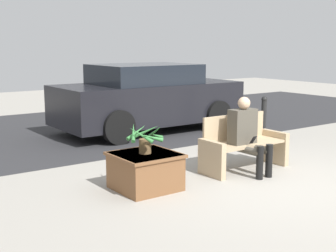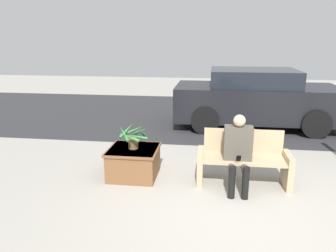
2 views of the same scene
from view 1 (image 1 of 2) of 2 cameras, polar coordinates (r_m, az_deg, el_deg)
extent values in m
plane|color=#9E998E|center=(6.80, 13.63, -6.92)|extent=(30.00, 30.00, 0.00)
cube|color=#2D2D30|center=(11.25, -8.84, -0.06)|extent=(20.00, 6.00, 0.01)
cube|color=tan|center=(6.95, 5.34, -4.02)|extent=(0.09, 0.54, 0.54)
cube|color=tan|center=(7.89, 12.84, -2.53)|extent=(0.09, 0.54, 0.54)
cube|color=tan|center=(7.37, 9.36, -2.10)|extent=(1.27, 0.49, 0.04)
cube|color=tan|center=(7.50, 8.07, -0.11)|extent=(1.27, 0.04, 0.41)
cube|color=#4C473D|center=(7.21, 9.06, -0.04)|extent=(0.43, 0.22, 0.53)
sphere|color=tan|center=(7.15, 9.25, 2.77)|extent=(0.19, 0.19, 0.19)
cylinder|color=#4C473D|center=(7.05, 9.77, -2.96)|extent=(0.11, 0.47, 0.11)
cylinder|color=#4C473D|center=(7.18, 10.86, -2.75)|extent=(0.11, 0.47, 0.11)
cylinder|color=black|center=(6.92, 11.12, -4.42)|extent=(0.10, 0.10, 0.49)
cylinder|color=black|center=(7.06, 12.21, -4.17)|extent=(0.10, 0.10, 0.49)
cube|color=black|center=(7.09, 10.33, -1.68)|extent=(0.07, 0.09, 0.12)
cube|color=brown|center=(6.35, -2.79, -5.53)|extent=(0.78, 0.77, 0.50)
cube|color=brown|center=(6.29, -2.80, -3.53)|extent=(0.83, 0.82, 0.04)
cylinder|color=brown|center=(6.27, -2.81, -2.47)|extent=(0.16, 0.16, 0.20)
cone|color=#387F3D|center=(6.29, -1.56, -0.66)|extent=(0.10, 0.34, 0.23)
cone|color=#387F3D|center=(6.39, -2.63, -0.63)|extent=(0.30, 0.27, 0.20)
cone|color=#387F3D|center=(6.35, -3.86, -0.75)|extent=(0.35, 0.12, 0.19)
cone|color=#387F3D|center=(6.23, -4.24, -0.79)|extent=(0.23, 0.31, 0.23)
cone|color=#387F3D|center=(6.08, -3.29, -1.10)|extent=(0.26, 0.30, 0.22)
cone|color=#387F3D|center=(6.08, -2.14, -1.37)|extent=(0.36, 0.10, 0.16)
cone|color=#387F3D|center=(6.17, -1.36, -1.21)|extent=(0.33, 0.25, 0.16)
cube|color=black|center=(10.53, -2.40, 2.92)|extent=(4.15, 1.80, 0.85)
cube|color=black|center=(10.41, -2.91, 6.37)|extent=(2.16, 1.66, 0.43)
cylinder|color=black|center=(10.64, 6.09, 1.27)|extent=(0.68, 0.18, 0.68)
cylinder|color=black|center=(12.03, 0.38, 2.34)|extent=(0.68, 0.18, 0.68)
cylinder|color=black|center=(9.15, -6.03, -0.16)|extent=(0.68, 0.18, 0.68)
cylinder|color=black|center=(10.73, -10.80, 1.23)|extent=(0.68, 0.18, 0.68)
cylinder|color=black|center=(9.86, 11.58, 0.75)|extent=(0.11, 0.11, 0.79)
sphere|color=black|center=(9.80, 11.67, 3.23)|extent=(0.12, 0.12, 0.12)
camera|label=2|loc=(4.59, 54.19, 10.22)|focal=35.00mm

